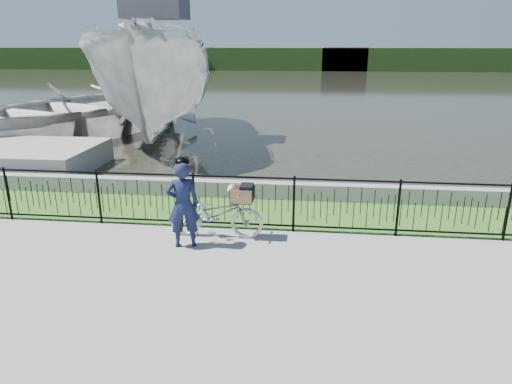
# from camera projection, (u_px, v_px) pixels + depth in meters

# --- Properties ---
(ground) EXTENTS (120.00, 120.00, 0.00)m
(ground) POSITION_uv_depth(u_px,v_px,m) (231.00, 266.00, 7.72)
(ground) COLOR gray
(ground) RESTS_ON ground
(grass_strip) EXTENTS (60.00, 2.00, 0.01)m
(grass_strip) POSITION_uv_depth(u_px,v_px,m) (250.00, 212.00, 10.17)
(grass_strip) COLOR #33601E
(grass_strip) RESTS_ON ground
(water) EXTENTS (120.00, 120.00, 0.00)m
(water) POSITION_uv_depth(u_px,v_px,m) (294.00, 87.00, 38.89)
(water) COLOR black
(water) RESTS_ON ground
(quay_wall) EXTENTS (60.00, 0.30, 0.40)m
(quay_wall) POSITION_uv_depth(u_px,v_px,m) (255.00, 190.00, 11.06)
(quay_wall) COLOR gray
(quay_wall) RESTS_ON ground
(fence) EXTENTS (14.00, 0.06, 1.15)m
(fence) POSITION_uv_depth(u_px,v_px,m) (243.00, 202.00, 9.05)
(fence) COLOR black
(fence) RESTS_ON ground
(far_treeline) EXTENTS (120.00, 6.00, 3.00)m
(far_treeline) POSITION_uv_depth(u_px,v_px,m) (300.00, 59.00, 63.94)
(far_treeline) COLOR #243E18
(far_treeline) RESTS_ON ground
(far_building_left) EXTENTS (8.00, 4.00, 4.00)m
(far_building_left) POSITION_uv_depth(u_px,v_px,m) (171.00, 55.00, 63.77)
(far_building_left) COLOR #9F927F
(far_building_left) RESTS_ON ground
(far_building_right) EXTENTS (6.00, 3.00, 3.20)m
(far_building_right) POSITION_uv_depth(u_px,v_px,m) (344.00, 59.00, 61.86)
(far_building_right) COLOR #9F927F
(far_building_right) RESTS_ON ground
(bicycle_rig) EXTENTS (1.81, 0.63, 1.09)m
(bicycle_rig) POSITION_uv_depth(u_px,v_px,m) (217.00, 213.00, 8.74)
(bicycle_rig) COLOR #A6A9B2
(bicycle_rig) RESTS_ON ground
(cyclist) EXTENTS (0.67, 0.53, 1.69)m
(cyclist) POSITION_uv_depth(u_px,v_px,m) (183.00, 203.00, 8.23)
(cyclist) COLOR #151A3A
(cyclist) RESTS_ON ground
(boat_near) EXTENTS (6.09, 11.50, 6.02)m
(boat_near) POSITION_uv_depth(u_px,v_px,m) (160.00, 82.00, 17.29)
(boat_near) COLOR #B5B5B4
(boat_near) RESTS_ON water
(boat_far) EXTENTS (10.32, 12.01, 2.09)m
(boat_far) POSITION_uv_depth(u_px,v_px,m) (75.00, 110.00, 18.29)
(boat_far) COLOR #B5B5B4
(boat_far) RESTS_ON water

